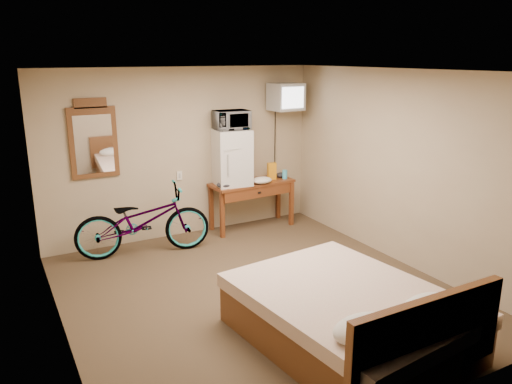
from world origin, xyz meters
TOP-DOWN VIEW (x-y plane):
  - room at (-0.00, 0.00)m, footprint 4.60×4.64m
  - desk at (1.01, 2.00)m, footprint 1.35×0.58m
  - mini_fridge at (0.67, 2.04)m, footprint 0.57×0.55m
  - microwave at (0.67, 2.04)m, footprint 0.53×0.38m
  - snack_bag at (1.36, 2.02)m, footprint 0.14×0.10m
  - blue_cup at (1.57, 1.96)m, footprint 0.08×0.08m
  - cloth_cream at (1.09, 1.87)m, footprint 0.33×0.25m
  - cloth_dark_a at (0.49, 1.90)m, footprint 0.26×0.20m
  - cloth_dark_b at (1.56, 2.06)m, footprint 0.18×0.14m
  - crt_television at (1.60, 2.02)m, footprint 0.50×0.59m
  - wall_mirror at (-1.28, 2.27)m, footprint 0.63×0.04m
  - bicycle at (-0.81, 1.78)m, footprint 1.89×0.92m
  - bed at (0.24, -1.37)m, footprint 1.81×2.27m

SIDE VIEW (x-z plane):
  - bed at x=0.24m, z-range -0.16..0.74m
  - bicycle at x=-0.81m, z-range 0.00..0.95m
  - desk at x=1.01m, z-range 0.25..1.00m
  - cloth_dark_b at x=1.56m, z-range 0.75..0.83m
  - cloth_dark_a at x=0.49m, z-range 0.75..0.85m
  - cloth_cream at x=1.09m, z-range 0.75..0.85m
  - blue_cup at x=1.57m, z-range 0.75..0.89m
  - snack_bag at x=1.36m, z-range 0.75..1.02m
  - mini_fridge at x=0.67m, z-range 0.75..1.59m
  - room at x=0.00m, z-range 0.00..2.50m
  - wall_mirror at x=-1.28m, z-range 1.02..2.10m
  - microwave at x=0.67m, z-range 1.59..1.87m
  - crt_television at x=1.60m, z-range 1.83..2.24m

